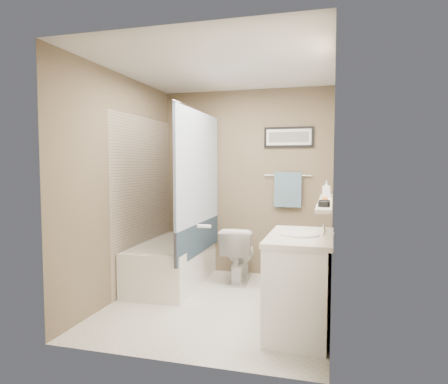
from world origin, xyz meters
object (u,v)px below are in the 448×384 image
(soap_bottle, at_px, (326,189))
(vanity, at_px, (301,286))
(candle_bowl_far, at_px, (324,202))
(toilet, at_px, (239,254))
(hair_brush_front, at_px, (325,199))
(candle_bowl_near, at_px, (324,204))
(glass_jar, at_px, (326,191))
(bathtub, at_px, (174,262))

(soap_bottle, bearing_deg, vanity, -104.71)
(candle_bowl_far, distance_m, soap_bottle, 0.85)
(toilet, relative_size, soap_bottle, 4.24)
(vanity, bearing_deg, soap_bottle, 78.51)
(toilet, xyz_separation_m, soap_bottle, (1.04, -0.59, 0.85))
(candle_bowl_far, height_order, hair_brush_front, hair_brush_front)
(candle_bowl_near, distance_m, candle_bowl_far, 0.14)
(vanity, xyz_separation_m, glass_jar, (0.19, 0.80, 0.77))
(hair_brush_front, xyz_separation_m, glass_jar, (0.00, 0.63, 0.03))
(toilet, xyz_separation_m, glass_jar, (1.04, -0.50, 0.82))
(toilet, bearing_deg, vanity, 119.65)
(candle_bowl_near, bearing_deg, bathtub, 143.94)
(soap_bottle, bearing_deg, glass_jar, 90.00)
(candle_bowl_near, height_order, hair_brush_front, hair_brush_front)
(vanity, bearing_deg, toilet, 126.49)
(bathtub, relative_size, soap_bottle, 9.33)
(bathtub, relative_size, vanity, 1.67)
(candle_bowl_far, xyz_separation_m, hair_brush_front, (0.00, 0.31, 0.00))
(candle_bowl_far, bearing_deg, soap_bottle, 90.00)
(toilet, distance_m, vanity, 1.55)
(toilet, relative_size, vanity, 0.76)
(toilet, height_order, soap_bottle, soap_bottle)
(bathtub, height_order, candle_bowl_near, candle_bowl_near)
(candle_bowl_near, height_order, candle_bowl_far, same)
(vanity, bearing_deg, candle_bowl_near, -53.45)
(bathtub, xyz_separation_m, candle_bowl_far, (1.79, -1.16, 0.89))
(vanity, height_order, soap_bottle, soap_bottle)
(toilet, distance_m, candle_bowl_far, 1.94)
(candle_bowl_near, bearing_deg, hair_brush_front, 90.00)
(toilet, xyz_separation_m, candle_bowl_near, (1.04, -1.58, 0.79))
(bathtub, relative_size, hair_brush_front, 6.82)
(glass_jar, bearing_deg, hair_brush_front, -90.00)
(glass_jar, relative_size, soap_bottle, 0.62)
(candle_bowl_near, distance_m, hair_brush_front, 0.45)
(candle_bowl_far, bearing_deg, hair_brush_front, 90.00)
(glass_jar, xyz_separation_m, soap_bottle, (0.00, -0.10, 0.03))
(toilet, bearing_deg, candle_bowl_far, 122.19)
(candle_bowl_far, distance_m, glass_jar, 0.94)
(bathtub, height_order, toilet, toilet)
(candle_bowl_near, bearing_deg, candle_bowl_far, 90.00)
(candle_bowl_far, height_order, soap_bottle, soap_bottle)
(vanity, relative_size, hair_brush_front, 4.09)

